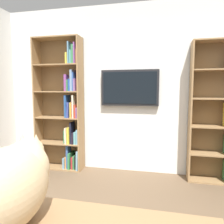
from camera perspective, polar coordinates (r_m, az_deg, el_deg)
The scene contains 5 objects.
wall_back at distance 3.54m, azimuth 5.72°, elevation 5.92°, with size 4.52×0.06×2.70m, color silver.
bookshelf_left at distance 3.48m, azimuth 27.43°, elevation -1.09°, with size 0.77×0.28×2.04m.
bookshelf_right at distance 3.71m, azimuth -12.31°, elevation 1.08°, with size 0.80×0.28×2.19m.
wall_mounted_tv at distance 3.47m, azimuth 4.67°, elevation 6.37°, with size 0.92×0.07×0.57m.
cat at distance 1.12m, azimuth -24.48°, elevation -16.32°, with size 0.29×0.59×0.39m.
Camera 1 is at (-0.44, 1.29, 1.35)m, focal length 34.65 mm.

